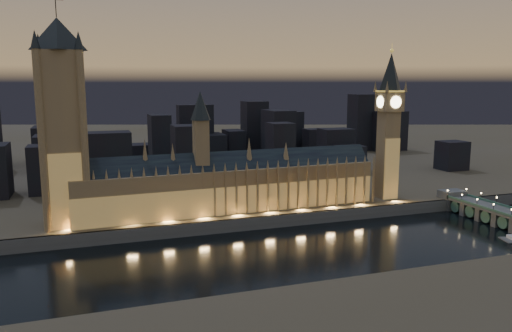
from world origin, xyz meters
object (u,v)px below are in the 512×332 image
object	(u,v)px
palace_of_westminster	(231,183)
westminster_bridge	(504,217)
victoria_tower	(63,114)
elizabeth_tower	(389,113)

from	to	relation	value
palace_of_westminster	westminster_bridge	world-z (taller)	palace_of_westminster
victoria_tower	elizabeth_tower	size ratio (longest dim) A/B	1.19
palace_of_westminster	elizabeth_tower	world-z (taller)	elizabeth_tower
palace_of_westminster	elizabeth_tower	bearing A→B (deg)	0.09
palace_of_westminster	westminster_bridge	bearing A→B (deg)	-21.75
palace_of_westminster	victoria_tower	distance (m)	110.18
palace_of_westminster	elizabeth_tower	xyz separation A→B (m)	(118.28, 0.19, 43.14)
victoria_tower	elizabeth_tower	bearing A→B (deg)	-0.00
palace_of_westminster	westminster_bridge	distance (m)	177.11
palace_of_westminster	elizabeth_tower	distance (m)	125.90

